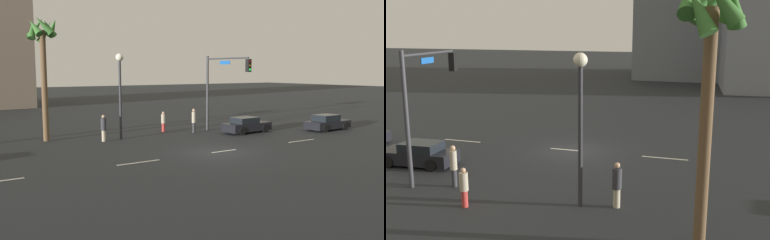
# 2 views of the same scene
# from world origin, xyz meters

# --- Properties ---
(ground_plane) EXTENTS (220.00, 220.00, 0.00)m
(ground_plane) POSITION_xyz_m (0.00, 0.00, 0.00)
(ground_plane) COLOR #232628
(lane_stripe_2) EXTENTS (2.54, 0.14, 0.01)m
(lane_stripe_2) POSITION_xyz_m (-5.35, 0.00, 0.01)
(lane_stripe_2) COLOR silver
(lane_stripe_2) RESTS_ON ground_plane
(lane_stripe_3) EXTENTS (1.85, 0.14, 0.01)m
(lane_stripe_3) POSITION_xyz_m (0.50, 0.00, 0.01)
(lane_stripe_3) COLOR silver
(lane_stripe_3) RESTS_ON ground_plane
(lane_stripe_4) EXTENTS (2.56, 0.14, 0.01)m
(lane_stripe_4) POSITION_xyz_m (7.47, 0.00, 0.01)
(lane_stripe_4) COLOR silver
(lane_stripe_4) RESTS_ON ground_plane
(car_0) EXTENTS (4.12, 1.94, 1.26)m
(car_0) POSITION_xyz_m (6.81, 5.19, 0.59)
(car_0) COLOR black
(car_0) RESTS_ON ground_plane
(car_2) EXTENTS (4.12, 1.85, 1.30)m
(car_2) POSITION_xyz_m (13.44, 2.59, 0.60)
(car_2) COLOR black
(car_2) RESTS_ON ground_plane
(traffic_signal) EXTENTS (0.75, 4.89, 6.15)m
(traffic_signal) POSITION_xyz_m (5.21, 6.46, 4.17)
(traffic_signal) COLOR #38383D
(traffic_signal) RESTS_ON ground_plane
(streetlamp) EXTENTS (0.56, 0.56, 6.17)m
(streetlamp) POSITION_xyz_m (-2.88, 7.82, 4.32)
(streetlamp) COLOR #2D2D33
(streetlamp) RESTS_ON ground_plane
(pedestrian_0) EXTENTS (0.51, 0.51, 1.87)m
(pedestrian_0) POSITION_xyz_m (-4.31, 7.52, 0.99)
(pedestrian_0) COLOR #B2A58C
(pedestrian_0) RESTS_ON ground_plane
(pedestrian_1) EXTENTS (0.48, 0.48, 1.65)m
(pedestrian_1) POSITION_xyz_m (1.53, 9.33, 0.86)
(pedestrian_1) COLOR #BF3833
(pedestrian_1) RESTS_ON ground_plane
(pedestrian_2) EXTENTS (0.40, 0.40, 1.93)m
(pedestrian_2) POSITION_xyz_m (3.23, 7.43, 1.04)
(pedestrian_2) COLOR #333338
(pedestrian_2) RESTS_ON ground_plane
(palm_tree_1) EXTENTS (2.22, 2.35, 8.78)m
(palm_tree_1) POSITION_xyz_m (-7.61, 10.00, 6.70)
(palm_tree_1) COLOR brown
(palm_tree_1) RESTS_ON ground_plane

